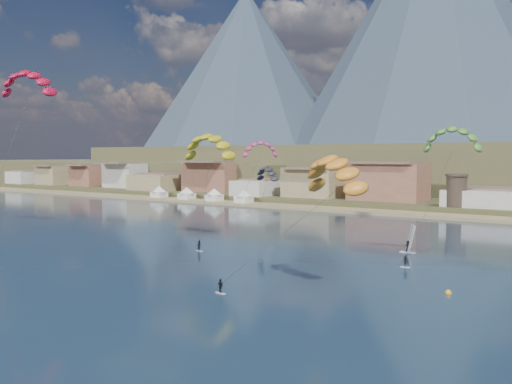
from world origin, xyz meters
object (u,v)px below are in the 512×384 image
watchtower (457,190)px  kitesurfer_red (28,80)px  kitesurfer_yellow (209,143)px  kitesurfer_green (452,136)px  windsurfer (409,244)px  kitesurfer_orange (335,169)px  buoy (448,293)px

watchtower → kitesurfer_red: 105.85m
kitesurfer_red → kitesurfer_yellow: 41.47m
kitesurfer_green → windsurfer: 18.67m
kitesurfer_orange → windsurfer: (-2.17, 29.09, -12.53)m
kitesurfer_green → buoy: size_ratio=28.39×
watchtower → kitesurfer_yellow: kitesurfer_yellow is taller
kitesurfer_orange → kitesurfer_green: (5.33, 25.60, 4.22)m
kitesurfer_red → kitesurfer_orange: size_ratio=1.84×
windsurfer → kitesurfer_yellow: bearing=-168.6°
kitesurfer_orange → kitesurfer_red: bearing=172.6°
kitesurfer_yellow → windsurfer: kitesurfer_yellow is taller
kitesurfer_green → buoy: 27.84m
watchtower → kitesurfer_green: bearing=-74.0°
kitesurfer_red → kitesurfer_green: bearing=11.2°
windsurfer → buoy: size_ratio=6.15×
windsurfer → kitesurfer_red: bearing=-165.1°
kitesurfer_red → kitesurfer_yellow: size_ratio=1.56×
kitesurfer_yellow → kitesurfer_green: 42.94m
kitesurfer_red → windsurfer: (72.74, 19.34, -29.21)m
kitesurfer_green → buoy: bearing=-73.0°
windsurfer → kitesurfer_green: bearing=-25.0°
kitesurfer_yellow → kitesurfer_green: bearing=4.9°
watchtower → kitesurfer_green: size_ratio=0.41×
kitesurfer_orange → windsurfer: 31.75m
kitesurfer_yellow → kitesurfer_green: kitesurfer_yellow is taller
kitesurfer_yellow → buoy: bearing=-18.8°
watchtower → kitesurfer_orange: 94.08m
kitesurfer_orange → kitesurfer_green: bearing=78.2°
kitesurfer_red → windsurfer: 80.73m
kitesurfer_green → kitesurfer_red: bearing=-168.8°
kitesurfer_red → windsurfer: size_ratio=7.68×
kitesurfer_green → watchtower: bearing=106.0°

